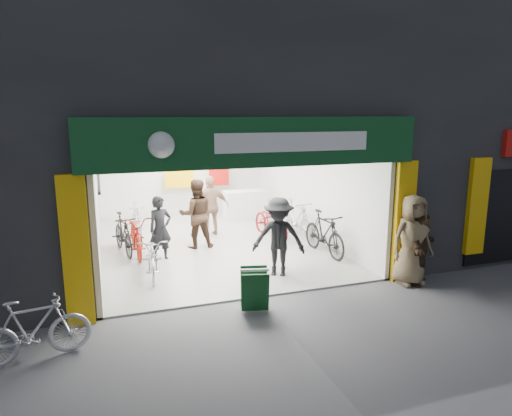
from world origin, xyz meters
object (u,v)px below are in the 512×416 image
bike_left_front (153,256)px  parked_bike (33,329)px  sandwich_board (255,288)px  bike_right_front (324,234)px  pedestrian_near (412,240)px

bike_left_front → parked_bike: parked_bike is taller
bike_left_front → sandwich_board: size_ratio=2.32×
parked_bike → sandwich_board: (3.61, 0.58, -0.06)m
sandwich_board → bike_right_front: bearing=57.4°
bike_right_front → pedestrian_near: pedestrian_near is taller
bike_left_front → bike_right_front: 4.30m
bike_right_front → pedestrian_near: (0.80, -2.38, 0.40)m
pedestrian_near → bike_left_front: bearing=156.8°
parked_bike → sandwich_board: parked_bike is taller
bike_left_front → bike_right_front: (4.30, 0.17, 0.10)m
pedestrian_near → parked_bike: bearing=-173.6°
bike_right_front → parked_bike: bike_right_front is taller
bike_right_front → sandwich_board: size_ratio=2.44×
pedestrian_near → sandwich_board: 3.60m
sandwich_board → parked_bike: bearing=-156.6°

